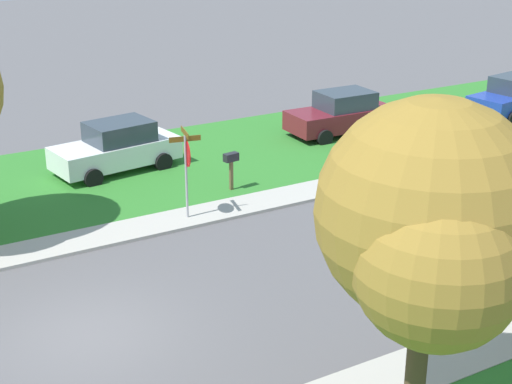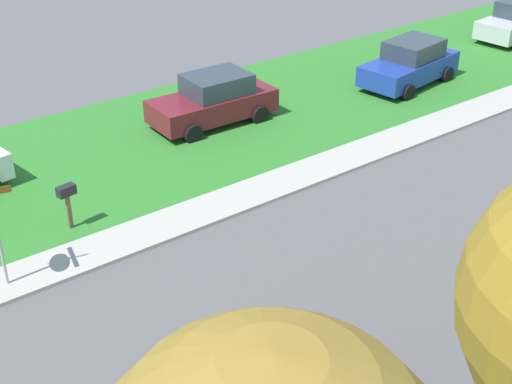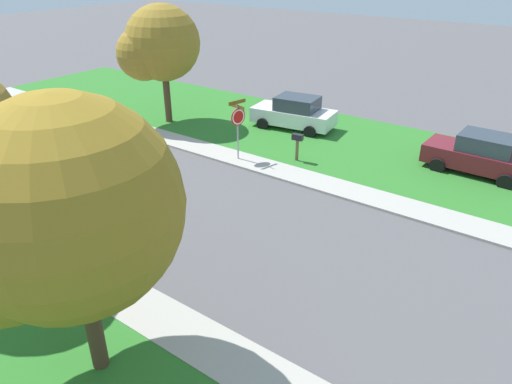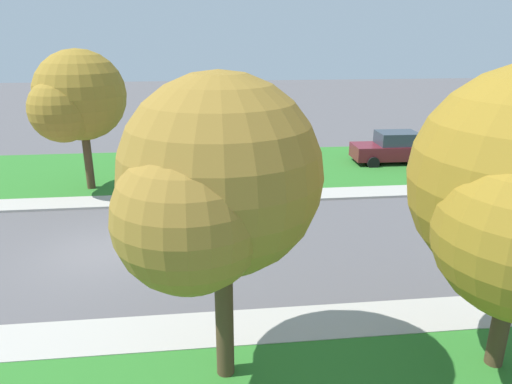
{
  "view_description": "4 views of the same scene",
  "coord_description": "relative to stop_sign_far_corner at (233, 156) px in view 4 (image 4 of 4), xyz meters",
  "views": [
    {
      "loc": [
        14.34,
        -4.13,
        8.88
      ],
      "look_at": [
        -2.49,
        5.65,
        1.4
      ],
      "focal_mm": 53.83,
      "sensor_mm": 36.0,
      "label": 1
    },
    {
      "loc": [
        9.68,
        0.92,
        10.14
      ],
      "look_at": [
        -2.77,
        10.37,
        1.4
      ],
      "focal_mm": 51.0,
      "sensor_mm": 36.0,
      "label": 2
    },
    {
      "loc": [
        10.74,
        16.75,
        8.35
      ],
      "look_at": [
        -0.34,
        8.71,
        1.4
      ],
      "focal_mm": 33.07,
      "sensor_mm": 36.0,
      "label": 3
    },
    {
      "loc": [
        14.01,
        3.49,
        6.66
      ],
      "look_at": [
        -1.36,
        5.2,
        1.4
      ],
      "focal_mm": 32.27,
      "sensor_mm": 36.0,
      "label": 4
    }
  ],
  "objects": [
    {
      "name": "ground_plane",
      "position": [
        4.65,
        -4.61,
        -1.89
      ],
      "size": [
        120.0,
        120.0,
        0.0
      ],
      "primitive_type": "plane",
      "color": "#565456"
    },
    {
      "name": "sidewalk_west",
      "position": [
        -0.05,
        7.39,
        -1.84
      ],
      "size": [
        1.4,
        56.0,
        0.1
      ],
      "primitive_type": "cube",
      "color": "#ADA89E",
      "rests_on": "ground"
    },
    {
      "name": "lawn_west",
      "position": [
        -4.75,
        7.39,
        -1.85
      ],
      "size": [
        8.0,
        56.0,
        0.08
      ],
      "primitive_type": "cube",
      "color": "#2D7528",
      "rests_on": "ground"
    },
    {
      "name": "stop_sign_far_corner",
      "position": [
        0.0,
        0.0,
        0.0
      ],
      "size": [
        0.9,
        0.9,
        2.77
      ],
      "color": "#9E9EA3",
      "rests_on": "ground"
    },
    {
      "name": "car_white_near_corner",
      "position": [
        -5.12,
        -0.26,
        -1.01
      ],
      "size": [
        2.47,
        4.5,
        1.76
      ],
      "color": "white",
      "rests_on": "ground"
    },
    {
      "name": "car_maroon_kerbside_mid",
      "position": [
        -4.8,
        9.03,
        -1.01
      ],
      "size": [
        2.12,
        4.34,
        1.76
      ],
      "color": "maroon",
      "rests_on": "ground"
    },
    {
      "name": "tree_sidewalk_far",
      "position": [
        11.05,
        -1.02,
        2.31
      ],
      "size": [
        3.91,
        3.63,
        6.14
      ],
      "color": "#4C3823",
      "rests_on": "ground"
    },
    {
      "name": "tree_corner_large",
      "position": [
        -1.76,
        -6.53,
        2.24
      ],
      "size": [
        4.15,
        3.86,
        6.19
      ],
      "color": "#4C3823",
      "rests_on": "ground"
    },
    {
      "name": "mailbox",
      "position": [
        -1.4,
        2.2,
        -0.88
      ],
      "size": [
        0.31,
        0.51,
        1.31
      ],
      "color": "brown",
      "rests_on": "ground"
    }
  ]
}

